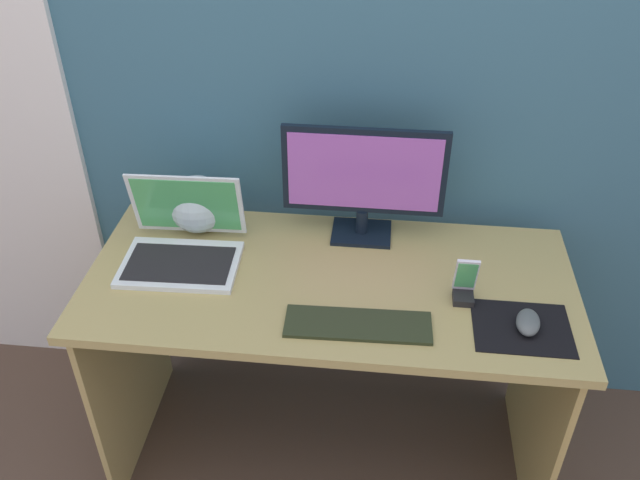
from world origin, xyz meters
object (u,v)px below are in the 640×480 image
monitor (364,179)px  fishbowl (198,204)px  laptop (182,244)px  mouse (528,322)px  keyboard_external (358,325)px  phone_in_dock (465,285)px

monitor → fishbowl: bearing=-178.5°
laptop → fishbowl: (0.01, 0.16, 0.04)m
monitor → laptop: size_ratio=1.39×
laptop → monitor: bearing=18.5°
fishbowl → mouse: fishbowl is taller
fishbowl → mouse: 1.02m
laptop → fishbowl: bearing=87.2°
keyboard_external → mouse: mouse is taller
fishbowl → keyboard_external: fishbowl is taller
laptop → keyboard_external: bearing=-24.3°
fishbowl → phone_in_dock: (0.79, -0.26, -0.04)m
keyboard_external → phone_in_dock: size_ratio=2.76×
monitor → fishbowl: monitor is taller
laptop → fishbowl: size_ratio=1.92×
phone_in_dock → fishbowl: bearing=161.9°
fishbowl → keyboard_external: bearing=-37.4°
laptop → fishbowl: 0.16m
laptop → phone_in_dock: (0.80, -0.10, -0.00)m
fishbowl → phone_in_dock: 0.83m
fishbowl → keyboard_external: 0.66m
mouse → keyboard_external: bearing=-165.5°
monitor → mouse: size_ratio=4.76×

